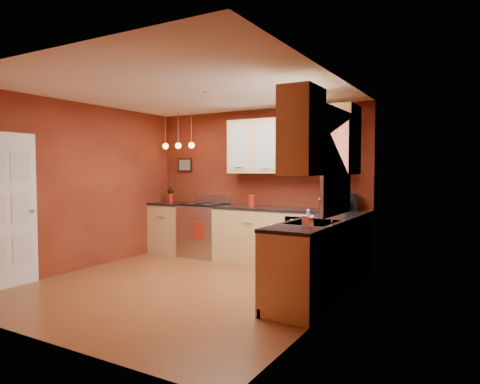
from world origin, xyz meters
The scene contains 27 objects.
floor centered at (0.00, 0.00, 0.00)m, with size 4.20×4.20×0.00m, color brown.
ceiling centered at (0.00, 0.00, 2.60)m, with size 4.00×4.20×0.02m, color white.
wall_back centered at (0.00, 2.10, 1.30)m, with size 4.00×0.02×2.60m, color maroon.
wall_front centered at (0.00, -2.10, 1.30)m, with size 4.00×0.02×2.60m, color maroon.
wall_left centered at (-2.00, 0.00, 1.30)m, with size 0.02×4.20×2.60m, color maroon.
wall_right centered at (2.00, 0.00, 1.30)m, with size 0.02×4.20×2.60m, color maroon.
base_cabinets_back_left centered at (-1.65, 1.80, 0.45)m, with size 0.70×0.60×0.90m, color #DCB876.
base_cabinets_back_right centered at (0.73, 1.80, 0.45)m, with size 2.54×0.60×0.90m, color #DCB876.
base_cabinets_right centered at (1.70, 0.45, 0.45)m, with size 0.60×2.10×0.90m, color #DCB876.
counter_back_left centered at (-1.65, 1.80, 0.92)m, with size 0.70×0.62×0.04m, color black.
counter_back_right centered at (0.73, 1.80, 0.92)m, with size 2.54×0.62×0.04m, color black.
counter_right centered at (1.70, 0.45, 0.92)m, with size 0.62×2.10×0.04m, color black.
gas_range centered at (-0.92, 1.80, 0.48)m, with size 0.76×0.64×1.11m.
dishwasher_front centered at (1.10, 1.51, 0.45)m, with size 0.60×0.02×0.80m, color #B9B9BE.
sink centered at (1.70, 0.30, 0.92)m, with size 0.50×0.70×0.33m.
window centered at (1.97, 0.30, 1.69)m, with size 0.06×1.02×1.22m.
door_left_wall centered at (-1.97, -1.20, 1.03)m, with size 0.12×0.82×2.05m.
upper_cabinets_back centered at (0.60, 1.93, 1.95)m, with size 2.00×0.35×0.90m, color #DCB876.
upper_cabinets_right centered at (1.82, 0.32, 1.95)m, with size 0.35×1.95×0.90m, color #DCB876.
wall_picture centered at (-1.55, 2.08, 1.65)m, with size 0.32×0.03×0.26m, color black.
pendant_lights centered at (-1.45, 1.75, 2.01)m, with size 0.71×0.11×0.66m.
red_canister centered at (0.07, 1.78, 1.04)m, with size 0.13×0.13×0.20m.
red_vase centered at (-1.72, 1.84, 1.02)m, with size 0.11×0.11×0.17m, color maroon.
flowers centered at (-1.72, 1.84, 1.20)m, with size 0.12×0.12×0.22m, color maroon.
coffee_maker centered at (1.70, 1.94, 1.06)m, with size 0.22×0.21×0.26m.
soap_pump centered at (1.84, -0.25, 1.04)m, with size 0.09×0.09×0.20m, color silver.
dish_towel centered at (-0.80, 1.47, 0.52)m, with size 0.21×0.01×0.29m, color maroon.
Camera 1 is at (3.47, -4.50, 1.56)m, focal length 32.00 mm.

